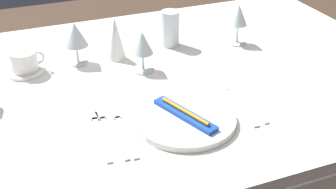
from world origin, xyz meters
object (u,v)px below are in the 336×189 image
at_px(fork_outer, 124,131).
at_px(wine_glass_centre, 238,18).
at_px(dinner_knife, 237,106).
at_px(napkin_folded, 115,38).
at_px(wine_glass_left, 142,45).
at_px(fork_salad, 100,133).
at_px(fork_inner, 111,132).
at_px(spoon_soup, 240,98).
at_px(coffee_cup_left, 25,61).
at_px(drink_tumbler, 170,30).
at_px(wine_glass_right, 75,36).
at_px(dinner_plate, 185,119).
at_px(toothbrush_package, 185,114).

height_order(fork_outer, wine_glass_centre, wine_glass_centre).
bearing_deg(dinner_knife, napkin_folded, 118.06).
bearing_deg(wine_glass_left, fork_salad, -126.80).
relative_size(fork_inner, wine_glass_centre, 1.60).
height_order(spoon_soup, wine_glass_centre, wine_glass_centre).
distance_m(fork_inner, spoon_soup, 0.40).
distance_m(dinner_knife, coffee_cup_left, 0.68).
height_order(drink_tumbler, napkin_folded, napkin_folded).
bearing_deg(wine_glass_left, fork_outer, -117.47).
bearing_deg(fork_salad, wine_glass_left, 53.20).
relative_size(spoon_soup, napkin_folded, 1.56).
bearing_deg(wine_glass_left, wine_glass_right, 144.76).
bearing_deg(drink_tumbler, dinner_plate, -107.52).
height_order(wine_glass_right, napkin_folded, napkin_folded).
xyz_separation_m(spoon_soup, drink_tumbler, (-0.05, 0.42, 0.05)).
xyz_separation_m(coffee_cup_left, drink_tumbler, (0.51, 0.03, 0.01)).
distance_m(toothbrush_package, wine_glass_left, 0.33).
relative_size(dinner_plate, dinner_knife, 1.19).
distance_m(fork_outer, wine_glass_left, 0.35).
distance_m(wine_glass_left, napkin_folded, 0.13).
bearing_deg(dinner_plate, drink_tumbler, 72.48).
xyz_separation_m(wine_glass_centre, napkin_folded, (-0.44, 0.04, -0.02)).
distance_m(wine_glass_centre, drink_tumbler, 0.24).
relative_size(fork_salad, drink_tumbler, 1.83).
distance_m(wine_glass_right, drink_tumbler, 0.34).
xyz_separation_m(toothbrush_package, wine_glass_left, (-0.01, 0.32, 0.06)).
bearing_deg(toothbrush_package, fork_salad, 171.94).
xyz_separation_m(spoon_soup, wine_glass_right, (-0.39, 0.40, 0.10)).
bearing_deg(fork_salad, wine_glass_centre, 31.50).
xyz_separation_m(wine_glass_left, drink_tumbler, (0.16, 0.15, -0.03)).
xyz_separation_m(fork_salad, drink_tumbler, (0.37, 0.44, 0.05)).
bearing_deg(napkin_folded, fork_outer, -103.86).
bearing_deg(fork_salad, fork_inner, -10.43).
distance_m(fork_outer, wine_glass_right, 0.44).
distance_m(dinner_knife, napkin_folded, 0.49).
relative_size(fork_salad, wine_glass_left, 1.72).
xyz_separation_m(toothbrush_package, wine_glass_right, (-0.19, 0.45, 0.07)).
bearing_deg(fork_salad, wine_glass_right, 85.23).
distance_m(drink_tumbler, napkin_folded, 0.21).
xyz_separation_m(dinner_plate, dinner_knife, (0.17, 0.02, -0.01)).
bearing_deg(toothbrush_package, wine_glass_left, 90.95).
bearing_deg(wine_glass_centre, dinner_knife, -118.76).
bearing_deg(fork_outer, dinner_plate, -6.41).
height_order(dinner_plate, napkin_folded, napkin_folded).
bearing_deg(toothbrush_package, fork_outer, 173.59).
relative_size(fork_inner, drink_tumbler, 1.82).
distance_m(dinner_plate, drink_tumbler, 0.50).
bearing_deg(fork_salad, spoon_soup, 2.92).
relative_size(fork_salad, wine_glass_centre, 1.60).
bearing_deg(dinner_knife, wine_glass_centre, 61.24).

